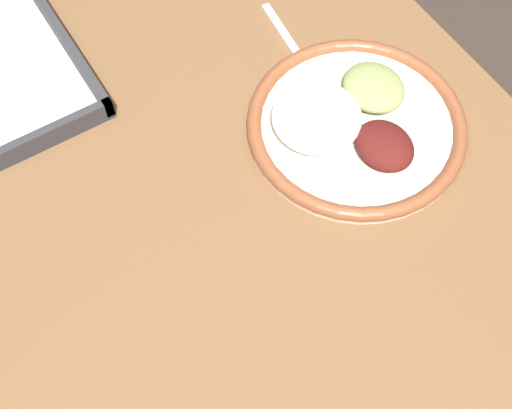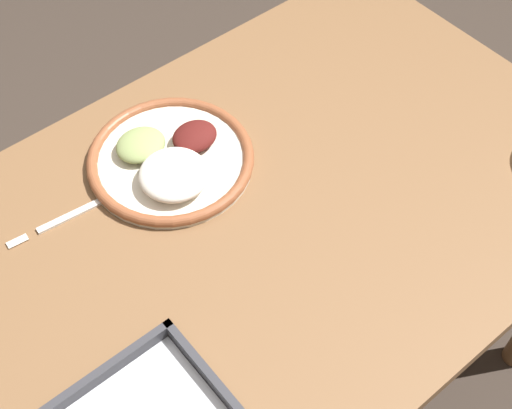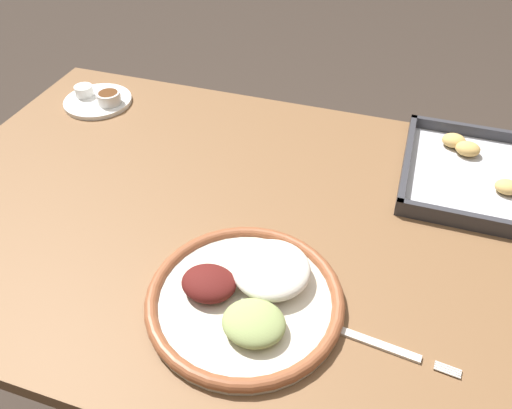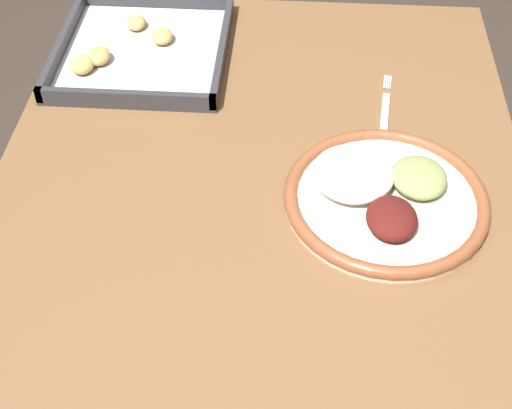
% 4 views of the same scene
% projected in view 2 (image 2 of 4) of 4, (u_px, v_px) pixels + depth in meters
% --- Properties ---
extents(ground_plane, '(8.00, 8.00, 0.00)m').
position_uv_depth(ground_plane, '(262.00, 389.00, 1.82)').
color(ground_plane, '#382D26').
extents(dining_table, '(1.24, 0.81, 0.77)m').
position_uv_depth(dining_table, '(264.00, 247.00, 1.30)').
color(dining_table, brown).
rests_on(dining_table, ground_plane).
extents(dinner_plate, '(0.30, 0.30, 0.05)m').
position_uv_depth(dinner_plate, '(171.00, 159.00, 1.26)').
color(dinner_plate, beige).
rests_on(dinner_plate, dining_table).
extents(fork, '(0.22, 0.04, 0.00)m').
position_uv_depth(fork, '(75.00, 214.00, 1.20)').
color(fork, silver).
rests_on(fork, dining_table).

